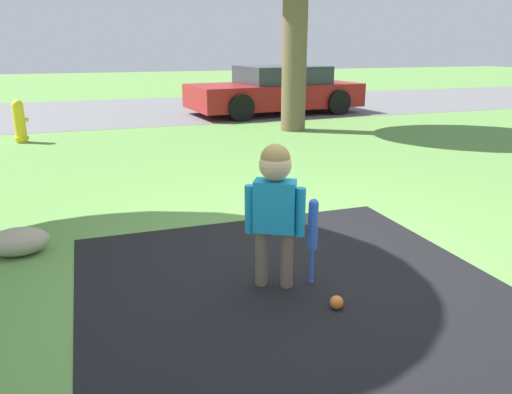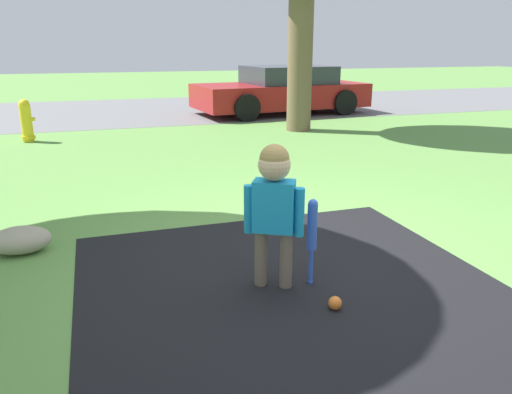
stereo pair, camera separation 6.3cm
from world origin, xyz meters
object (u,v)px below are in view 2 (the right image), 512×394
Objects in this scene: sports_ball at (335,303)px; fire_hydrant at (26,121)px; parked_car at (282,91)px; child at (274,197)px; baseball_bat at (312,230)px.

sports_ball is 7.55m from fire_hydrant.
parked_car is (5.74, 2.25, 0.19)m from fire_hydrant.
child is 1.60× the size of baseball_bat.
baseball_bat is 0.54m from sports_ball.
sports_ball is 0.12× the size of fire_hydrant.
parked_car reaches higher than fire_hydrant.
parked_car is at bearing 98.14° from child.
baseball_bat is 9.52m from parked_car.
baseball_bat is 0.86× the size of fire_hydrant.
fire_hydrant is (-2.55, 7.10, 0.33)m from sports_ball.
sports_ball is (0.27, -0.45, -0.63)m from child.
sports_ball is 0.02× the size of parked_car.
baseball_bat is at bearing 90.96° from sports_ball.
fire_hydrant is at bearing 138.29° from child.
child is 11.49× the size of sports_ball.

